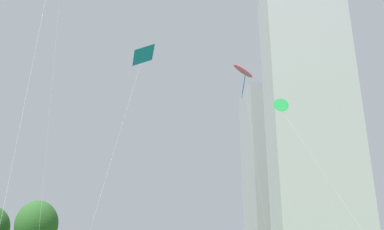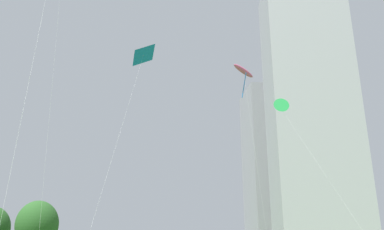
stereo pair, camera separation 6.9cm
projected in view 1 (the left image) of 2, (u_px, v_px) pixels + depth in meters
name	position (u px, v px, depth m)	size (l,w,h in m)	color
kite_flying_0	(243.00, 71.00, 57.42)	(3.59, 5.03, 27.44)	silver
kite_flying_3	(143.00, 56.00, 48.95)	(5.87, 10.98, 25.66)	silver
kite_flying_4	(280.00, 108.00, 51.36)	(7.40, 10.71, 21.02)	silver
park_tree_1	(37.00, 225.00, 52.95)	(5.27, 5.27, 9.68)	brown
distant_highrise_0	(310.00, 114.00, 128.54)	(24.43, 21.33, 90.16)	#A8A8AD
distant_highrise_1	(269.00, 175.00, 164.83)	(17.35, 19.93, 69.54)	#939399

